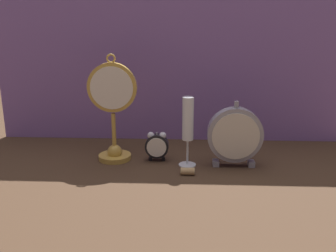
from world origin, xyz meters
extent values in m
plane|color=#422D1E|center=(0.00, 0.00, 0.00)|extent=(4.00, 4.00, 0.00)
cube|color=#8460A8|center=(0.00, 0.33, 0.33)|extent=(1.32, 0.01, 0.66)
cylinder|color=gold|center=(-0.18, 0.09, 0.01)|extent=(0.11, 0.11, 0.02)
sphere|color=gold|center=(-0.18, 0.09, 0.03)|extent=(0.05, 0.05, 0.05)
cylinder|color=gold|center=(-0.18, 0.09, 0.09)|extent=(0.01, 0.01, 0.14)
cylinder|color=gold|center=(-0.18, 0.09, 0.24)|extent=(0.16, 0.02, 0.16)
cylinder|color=silver|center=(-0.18, 0.08, 0.24)|extent=(0.14, 0.00, 0.14)
torus|color=gold|center=(-0.18, 0.09, 0.34)|extent=(0.03, 0.01, 0.03)
cube|color=black|center=(-0.06, 0.09, 0.01)|extent=(0.01, 0.01, 0.01)
cube|color=black|center=(-0.02, 0.09, 0.01)|extent=(0.01, 0.01, 0.01)
cylinder|color=black|center=(-0.04, 0.09, 0.05)|extent=(0.08, 0.03, 0.08)
cylinder|color=silver|center=(-0.04, 0.07, 0.05)|extent=(0.06, 0.00, 0.06)
sphere|color=silver|center=(-0.06, 0.09, 0.09)|extent=(0.02, 0.02, 0.02)
sphere|color=silver|center=(-0.02, 0.09, 0.09)|extent=(0.02, 0.02, 0.02)
cylinder|color=silver|center=(-0.04, 0.09, 0.09)|extent=(0.00, 0.00, 0.01)
cube|color=gray|center=(0.15, 0.05, 0.01)|extent=(0.02, 0.03, 0.02)
cube|color=gray|center=(0.27, 0.05, 0.01)|extent=(0.02, 0.03, 0.02)
cylinder|color=gray|center=(0.21, 0.05, 0.10)|extent=(0.17, 0.04, 0.17)
cylinder|color=beige|center=(0.21, 0.03, 0.10)|extent=(0.15, 0.00, 0.15)
cylinder|color=gray|center=(0.21, 0.05, 0.20)|extent=(0.01, 0.01, 0.02)
cylinder|color=silver|center=(0.06, 0.05, 0.00)|extent=(0.06, 0.06, 0.01)
cylinder|color=silver|center=(0.06, 0.05, 0.05)|extent=(0.01, 0.01, 0.08)
cylinder|color=white|center=(0.06, 0.05, 0.15)|extent=(0.04, 0.04, 0.14)
cylinder|color=#E5D17F|center=(0.06, 0.05, 0.13)|extent=(0.03, 0.03, 0.09)
cylinder|color=tan|center=(0.06, -0.03, 0.01)|extent=(0.04, 0.02, 0.02)
camera|label=1|loc=(0.05, -1.08, 0.45)|focal=40.00mm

